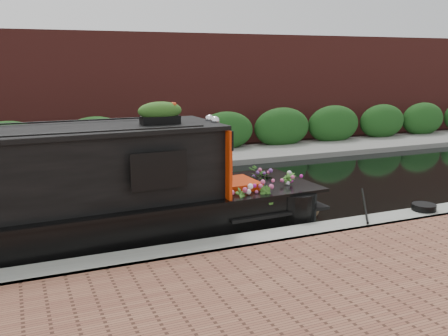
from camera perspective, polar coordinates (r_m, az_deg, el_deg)
name	(u,v)px	position (r m, az deg, el deg)	size (l,w,h in m)	color
ground	(129,208)	(10.81, -10.75, -4.48)	(80.00, 80.00, 0.00)	black
near_bank_coping	(177,265)	(7.80, -5.34, -11.00)	(40.00, 0.60, 0.50)	gray
far_bank_path	(97,169)	(14.82, -14.31, -0.10)	(40.00, 2.40, 0.34)	slate
far_hedge	(92,163)	(15.69, -14.83, 0.55)	(40.00, 1.10, 2.80)	#1B4717
far_brick_wall	(83,152)	(17.74, -15.85, 1.81)	(40.00, 1.00, 8.00)	maroon
rope_fender	(308,208)	(10.25, 9.62, -4.56)	(0.27, 0.27, 0.38)	brown
coiled_mooring_rope	(424,207)	(10.32, 21.88, -4.18)	(0.45, 0.45, 0.12)	black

